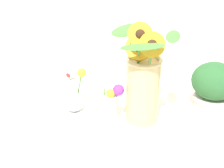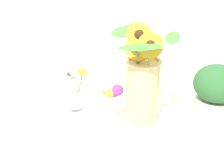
% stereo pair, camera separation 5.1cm
% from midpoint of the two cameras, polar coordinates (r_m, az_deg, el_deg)
% --- Properties ---
extents(ground_plane, '(6.00, 6.00, 0.00)m').
position_cam_midpoint_polar(ground_plane, '(1.02, -0.74, -9.43)').
color(ground_plane, silver).
extents(serving_tray, '(0.46, 0.46, 0.02)m').
position_cam_midpoint_polar(serving_tray, '(1.11, 1.33, -5.76)').
color(serving_tray, white).
rests_on(serving_tray, ground_plane).
extents(mason_jar_sunflowers, '(0.23, 0.24, 0.35)m').
position_cam_midpoint_polar(mason_jar_sunflowers, '(1.01, 7.02, 0.32)').
color(mason_jar_sunflowers, '#D1B77A').
rests_on(mason_jar_sunflowers, serving_tray).
extents(vase_small_center, '(0.09, 0.08, 0.15)m').
position_cam_midpoint_polar(vase_small_center, '(1.04, 0.82, -3.65)').
color(vase_small_center, white).
rests_on(vase_small_center, serving_tray).
extents(vase_bulb_right, '(0.08, 0.07, 0.17)m').
position_cam_midpoint_polar(vase_bulb_right, '(1.10, -5.57, -1.74)').
color(vase_bulb_right, white).
rests_on(vase_bulb_right, serving_tray).
extents(potted_plant, '(0.16, 0.16, 0.19)m').
position_cam_midpoint_polar(potted_plant, '(1.15, 19.67, -0.92)').
color(potted_plant, beige).
rests_on(potted_plant, ground_plane).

